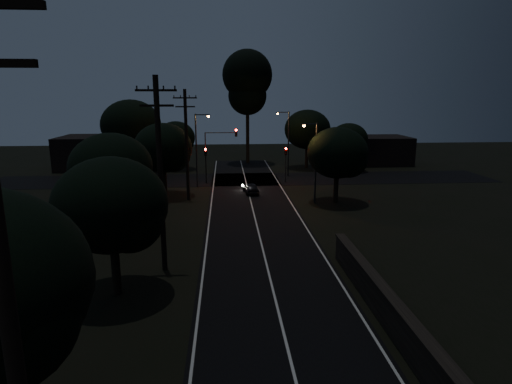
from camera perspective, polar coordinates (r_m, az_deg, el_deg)
road_surface at (r=41.12m, az=-0.72°, el=-1.19°), size 60.00×70.00×0.03m
utility_pole_near at (r=8.48m, az=-30.05°, el=-14.96°), size 2.20×0.30×12.00m
utility_pole_mid at (r=24.35m, az=-12.66°, el=2.53°), size 2.20×0.30×11.00m
utility_pole_far at (r=41.11m, az=-9.25°, el=6.40°), size 2.20×0.30×10.50m
tree_left_b at (r=21.96m, az=-18.34°, el=-2.00°), size 5.57×5.57×7.07m
tree_left_c at (r=32.02m, az=-18.44°, el=2.83°), size 5.85×5.85×7.38m
tree_left_d at (r=43.32m, az=-12.04°, el=5.60°), size 5.76×5.76×7.31m
tree_far_nw at (r=59.23m, az=-10.46°, el=7.04°), size 5.15×5.15×6.53m
tree_far_w at (r=55.86m, az=-16.06°, el=8.40°), size 7.41×7.41×9.44m
tree_far_ne at (r=59.91m, az=7.10°, el=8.15°), size 6.35×6.35×8.03m
tree_far_e at (r=58.31m, az=12.45°, el=6.76°), size 5.01×5.01×6.36m
tree_right_a at (r=40.37m, az=11.11°, el=4.96°), size 5.60×5.60×7.11m
tall_pine at (r=63.82m, az=-1.16°, el=14.49°), size 7.22×7.22×16.41m
building_left at (r=63.69m, az=-20.27°, el=5.02°), size 10.00×8.00×4.40m
building_right at (r=66.12m, az=15.73°, el=5.42°), size 9.00×7.00×4.00m
signal_left at (r=49.26m, az=-6.72°, el=4.41°), size 0.28×0.35×4.10m
signal_right at (r=49.70m, az=3.97°, el=4.54°), size 0.28×0.35×4.10m
signal_mast at (r=49.02m, az=-4.78°, el=6.18°), size 3.70×0.35×6.25m
streetlight_a at (r=47.10m, az=-7.74°, el=6.20°), size 1.66×0.26×8.00m
streetlight_b at (r=53.53m, az=4.15°, el=7.07°), size 1.66×0.26×8.00m
streetlight_c at (r=39.96m, az=7.76°, el=4.63°), size 1.46×0.26×7.50m
car at (r=44.16m, az=-0.69°, el=0.51°), size 1.69×3.37×1.10m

